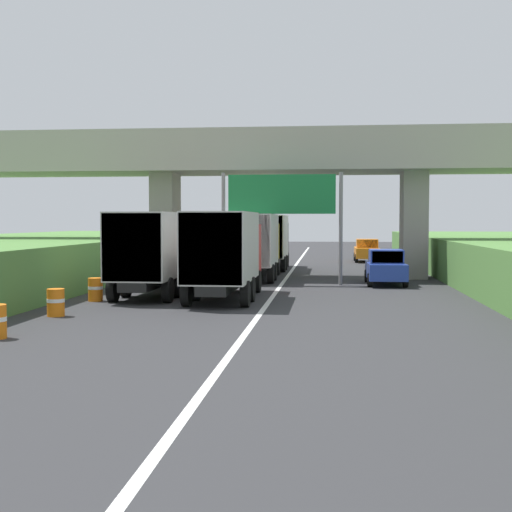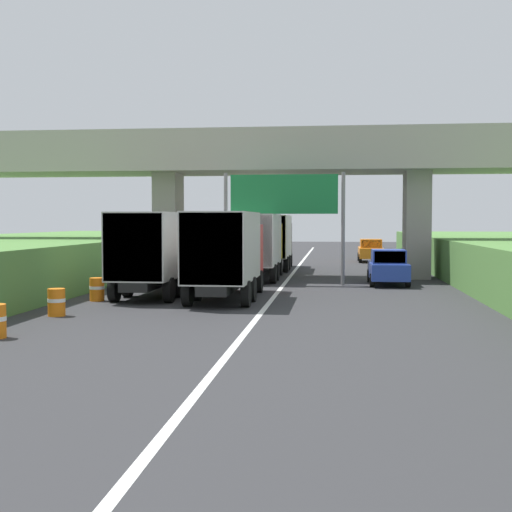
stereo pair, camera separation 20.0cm
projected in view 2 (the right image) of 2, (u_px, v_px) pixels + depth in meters
lane_centre_stripe at (279, 290)px, 30.65m from camera, size 0.20×98.19×0.01m
overpass_bridge at (290, 168)px, 37.56m from camera, size 40.00×4.80×7.94m
overhead_highway_sign at (284, 202)px, 33.15m from camera, size 5.88×0.18×5.44m
truck_red at (226, 251)px, 26.91m from camera, size 2.44×7.30×3.44m
truck_black at (272, 239)px, 43.54m from camera, size 2.44×7.30×3.44m
truck_yellow at (257, 243)px, 36.16m from camera, size 2.44×7.30×3.44m
truck_white at (157, 249)px, 28.32m from camera, size 2.44×7.30×3.44m
car_blue at (388, 267)px, 33.15m from camera, size 1.86×4.10×1.72m
car_orange at (371, 251)px, 51.62m from camera, size 1.86×4.10×1.72m
construction_barrel_3 at (56, 302)px, 22.34m from camera, size 0.57×0.57×0.90m
construction_barrel_4 at (97, 289)px, 26.54m from camera, size 0.57×0.57×0.90m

